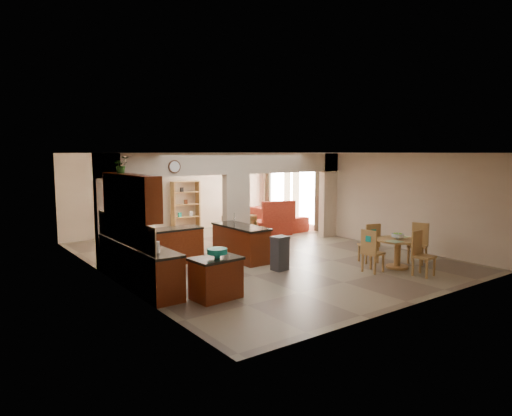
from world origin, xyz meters
TOP-DOWN VIEW (x-y plane):
  - floor at (0.00, 0.00)m, footprint 10.00×10.00m
  - ceiling at (0.00, 0.00)m, footprint 10.00×10.00m
  - wall_back at (0.00, 5.00)m, footprint 8.00×0.00m
  - wall_front at (0.00, -5.00)m, footprint 8.00×0.00m
  - wall_left at (-4.00, 0.00)m, footprint 0.00×10.00m
  - wall_right at (4.00, 0.00)m, footprint 0.00×10.00m
  - partition_left_pier at (-3.70, 1.00)m, footprint 0.60×0.25m
  - partition_center_pier at (0.00, 1.00)m, footprint 0.80×0.25m
  - partition_right_pier at (3.70, 1.00)m, footprint 0.60×0.25m
  - partition_header at (0.00, 1.00)m, footprint 8.00×0.25m
  - kitchen_counter at (-3.26, -0.25)m, footprint 2.52×3.29m
  - upper_cabinets at (-3.82, -0.80)m, footprint 0.35×2.40m
  - peninsula at (-0.60, -0.11)m, footprint 0.70×1.85m
  - wall_clock at (-2.00, 0.85)m, footprint 0.34×0.03m
  - rug at (1.20, 2.10)m, footprint 1.60×1.30m
  - fireplace at (-1.60, 4.83)m, footprint 1.60×0.35m
  - shelving_unit at (0.35, 4.82)m, footprint 1.00×0.32m
  - window_a at (3.97, 2.30)m, footprint 0.02×0.90m
  - window_b at (3.97, 4.00)m, footprint 0.02×0.90m
  - glazed_door at (3.97, 3.15)m, footprint 0.02×0.70m
  - drape_a_left at (3.93, 1.70)m, footprint 0.10×0.28m
  - drape_a_right at (3.93, 2.90)m, footprint 0.10×0.28m
  - drape_b_left at (3.93, 3.40)m, footprint 0.10×0.28m
  - drape_b_right at (3.93, 4.60)m, footprint 0.10×0.28m
  - ceiling_fan at (1.50, 3.00)m, footprint 1.00×1.00m
  - kitchen_island at (-2.81, -2.51)m, footprint 0.98×0.73m
  - teal_bowl at (-2.81, -2.55)m, footprint 0.39×0.39m
  - trash_can at (-0.46, -1.57)m, footprint 0.38×0.33m
  - dining_table at (1.99, -3.10)m, footprint 1.05×1.05m
  - fruit_bowl at (1.96, -3.11)m, footprint 0.29×0.29m
  - sofa at (3.30, 3.33)m, footprint 2.63×1.03m
  - chaise at (2.43, 2.45)m, footprint 1.41×1.27m
  - armchair at (1.10, 2.48)m, footprint 1.09×1.10m
  - ottoman at (1.23, 1.67)m, footprint 0.75×0.75m
  - plant at (-3.82, -0.33)m, footprint 0.33×0.29m
  - chair_north at (1.86, -2.36)m, footprint 0.52×0.52m
  - chair_east at (2.87, -3.08)m, footprint 0.53×0.53m
  - chair_south at (1.85, -3.83)m, footprint 0.46×0.46m
  - chair_west at (1.12, -3.00)m, footprint 0.46×0.46m

SIDE VIEW (x-z plane):
  - floor at x=0.00m, z-range 0.00..0.00m
  - rug at x=1.20m, z-range 0.00..0.01m
  - ottoman at x=1.23m, z-range 0.00..0.43m
  - chaise at x=2.43m, z-range 0.00..0.47m
  - trash_can at x=-0.46m, z-range 0.00..0.76m
  - sofa at x=3.30m, z-range 0.00..0.77m
  - armchair at x=1.10m, z-range 0.00..0.79m
  - kitchen_island at x=-2.81m, z-range 0.00..0.81m
  - peninsula at x=-0.60m, z-range 0.00..0.91m
  - kitchen_counter at x=-3.26m, z-range -0.27..1.20m
  - dining_table at x=1.99m, z-range 0.12..0.84m
  - chair_north at x=1.86m, z-range 0.04..1.07m
  - chair_east at x=2.87m, z-range 0.04..1.07m
  - chair_south at x=1.85m, z-range 0.04..1.07m
  - chair_west at x=1.12m, z-range 0.04..1.07m
  - fireplace at x=-1.60m, z-range 0.01..1.21m
  - fruit_bowl at x=1.96m, z-range 0.72..0.88m
  - teal_bowl at x=-2.81m, z-range 0.81..0.99m
  - shelving_unit at x=0.35m, z-range 0.00..1.80m
  - glazed_door at x=3.97m, z-range 0.00..2.10m
  - partition_center_pier at x=0.00m, z-range 0.00..2.20m
  - drape_a_left at x=3.93m, z-range 0.05..2.35m
  - drape_a_right at x=3.93m, z-range 0.05..2.35m
  - drape_b_left at x=3.93m, z-range 0.05..2.35m
  - drape_b_right at x=3.93m, z-range 0.05..2.35m
  - window_a at x=3.97m, z-range 0.25..2.15m
  - window_b at x=3.97m, z-range 0.25..2.15m
  - partition_left_pier at x=-3.70m, z-range 0.00..2.80m
  - partition_right_pier at x=3.70m, z-range 0.00..2.80m
  - wall_back at x=0.00m, z-range -2.60..5.40m
  - wall_front at x=0.00m, z-range -2.60..5.40m
  - wall_left at x=-4.00m, z-range -3.60..6.40m
  - wall_right at x=4.00m, z-range -3.60..6.40m
  - upper_cabinets at x=-3.82m, z-range 1.47..2.37m
  - wall_clock at x=-2.00m, z-range 2.28..2.62m
  - partition_header at x=0.00m, z-range 2.20..2.80m
  - plant at x=-3.82m, z-range 2.37..2.72m
  - ceiling_fan at x=1.50m, z-range 2.51..2.61m
  - ceiling at x=0.00m, z-range 2.80..2.80m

